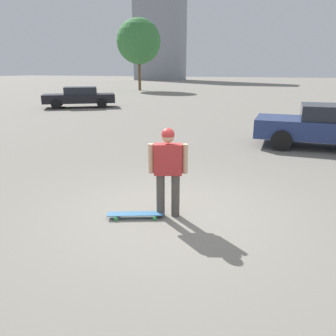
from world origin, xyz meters
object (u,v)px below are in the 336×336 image
Objects in this scene: skateboard at (136,214)px; car_parked_near at (331,126)px; car_parked_far at (80,97)px; person at (168,166)px.

car_parked_near is (-3.42, -7.12, 0.67)m from skateboard.
car_parked_near is 0.98× the size of car_parked_far.
car_parked_far reaches higher than skateboard.
person is 0.32× the size of car_parked_far.
person is 0.33× the size of car_parked_near.
person reaches higher than car_parked_near.
car_parked_far is at bearing -27.17° from car_parked_near.
car_parked_far is at bearing 110.89° from person.
skateboard is 7.93m from car_parked_near.
car_parked_far is (12.12, -13.76, -0.20)m from person.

